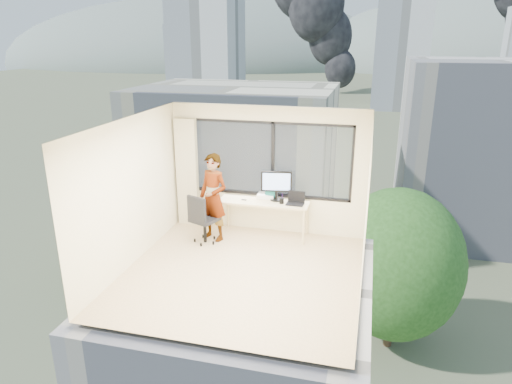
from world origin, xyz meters
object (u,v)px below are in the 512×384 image
(monitor, at_px, (276,186))
(handbag, at_px, (271,194))
(person, at_px, (213,197))
(game_console, at_px, (266,196))
(chair, at_px, (204,218))
(desk, at_px, (264,218))
(laptop, at_px, (295,199))

(monitor, relative_size, handbag, 2.32)
(person, bearing_deg, game_console, 54.55)
(chair, xyz_separation_m, person, (0.12, 0.21, 0.36))
(chair, bearing_deg, person, 82.08)
(chair, relative_size, handbag, 3.88)
(desk, xyz_separation_m, game_console, (-0.00, 0.19, 0.42))
(monitor, relative_size, laptop, 1.70)
(laptop, xyz_separation_m, handbag, (-0.53, 0.22, -0.01))
(person, distance_m, game_console, 1.11)
(chair, distance_m, game_console, 1.35)
(monitor, relative_size, game_console, 1.79)
(desk, height_order, person, person)
(chair, xyz_separation_m, game_console, (1.05, 0.81, 0.28))
(laptop, relative_size, handbag, 1.36)
(desk, height_order, monitor, monitor)
(desk, xyz_separation_m, chair, (-1.05, -0.62, 0.14))
(handbag, bearing_deg, desk, -103.00)
(person, relative_size, laptop, 4.88)
(handbag, bearing_deg, laptop, -0.72)
(game_console, bearing_deg, monitor, -26.75)
(handbag, bearing_deg, game_console, -174.25)
(game_console, bearing_deg, handbag, -19.05)
(person, bearing_deg, desk, 45.34)
(desk, xyz_separation_m, handbag, (0.11, 0.16, 0.48))
(person, distance_m, monitor, 1.27)
(desk, bearing_deg, monitor, 20.83)
(laptop, bearing_deg, game_console, 161.47)
(chair, distance_m, laptop, 1.82)
(chair, height_order, monitor, monitor)
(monitor, bearing_deg, handbag, 140.73)
(chair, bearing_deg, monitor, 50.57)
(game_console, height_order, handbag, handbag)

